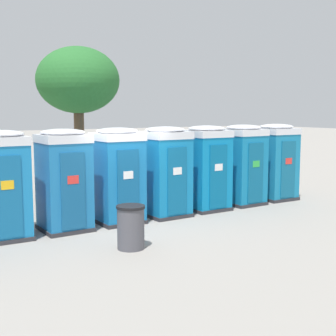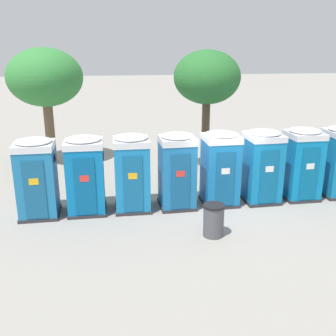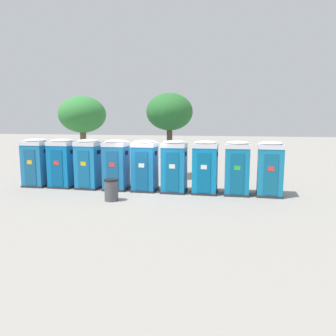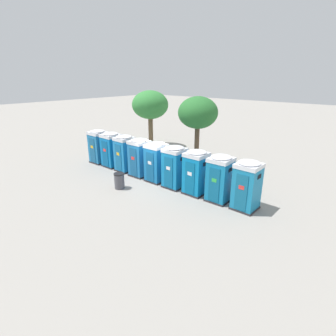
{
  "view_description": "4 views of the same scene",
  "coord_description": "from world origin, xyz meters",
  "px_view_note": "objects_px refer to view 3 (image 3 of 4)",
  "views": [
    {
      "loc": [
        -5.36,
        -11.0,
        2.98
      ],
      "look_at": [
        1.61,
        0.19,
        1.36
      ],
      "focal_mm": 50.0,
      "sensor_mm": 36.0,
      "label": 1
    },
    {
      "loc": [
        -3.66,
        -12.11,
        5.26
      ],
      "look_at": [
        -1.79,
        0.12,
        1.36
      ],
      "focal_mm": 42.0,
      "sensor_mm": 36.0,
      "label": 2
    },
    {
      "loc": [
        4.65,
        -15.25,
        3.46
      ],
      "look_at": [
        1.16,
        0.18,
        1.17
      ],
      "focal_mm": 35.0,
      "sensor_mm": 36.0,
      "label": 3
    },
    {
      "loc": [
        10.8,
        -11.18,
        6.36
      ],
      "look_at": [
        0.94,
        0.17,
        1.06
      ],
      "focal_mm": 28.0,
      "sensor_mm": 36.0,
      "label": 4
    }
  ],
  "objects_px": {
    "portapotty_3": "(116,164)",
    "trash_can": "(111,190)",
    "portapotty_0": "(36,162)",
    "portapotty_1": "(63,163)",
    "portapotty_2": "(89,164)",
    "portapotty_8": "(270,168)",
    "portapotty_6": "(205,167)",
    "portapotty_7": "(237,168)",
    "portapotty_4": "(145,165)",
    "street_tree_0": "(82,115)",
    "street_tree_1": "(170,113)",
    "portapotty_5": "(174,166)"
  },
  "relations": [
    {
      "from": "portapotty_7",
      "to": "trash_can",
      "type": "bearing_deg",
      "value": -155.02
    },
    {
      "from": "portapotty_1",
      "to": "portapotty_8",
      "type": "relative_size",
      "value": 1.0
    },
    {
      "from": "portapotty_1",
      "to": "portapotty_2",
      "type": "xyz_separation_m",
      "value": [
        1.49,
        0.01,
        0.0
      ]
    },
    {
      "from": "portapotty_3",
      "to": "portapotty_8",
      "type": "xyz_separation_m",
      "value": [
        7.45,
        0.23,
        -0.0
      ]
    },
    {
      "from": "portapotty_5",
      "to": "trash_can",
      "type": "bearing_deg",
      "value": -134.84
    },
    {
      "from": "portapotty_5",
      "to": "street_tree_1",
      "type": "relative_size",
      "value": 0.5
    },
    {
      "from": "portapotty_4",
      "to": "portapotty_5",
      "type": "xyz_separation_m",
      "value": [
        1.49,
        0.0,
        -0.0
      ]
    },
    {
      "from": "street_tree_0",
      "to": "portapotty_4",
      "type": "bearing_deg",
      "value": -43.25
    },
    {
      "from": "portapotty_2",
      "to": "portapotty_3",
      "type": "xyz_separation_m",
      "value": [
        1.49,
        0.0,
        0.0
      ]
    },
    {
      "from": "portapotty_4",
      "to": "street_tree_0",
      "type": "xyz_separation_m",
      "value": [
        -6.33,
        5.95,
        2.56
      ]
    },
    {
      "from": "portapotty_1",
      "to": "portapotty_8",
      "type": "height_order",
      "value": "same"
    },
    {
      "from": "portapotty_4",
      "to": "portapotty_8",
      "type": "bearing_deg",
      "value": 1.9
    },
    {
      "from": "portapotty_3",
      "to": "portapotty_7",
      "type": "xyz_separation_m",
      "value": [
        5.96,
        0.18,
        0.0
      ]
    },
    {
      "from": "portapotty_6",
      "to": "trash_can",
      "type": "height_order",
      "value": "portapotty_6"
    },
    {
      "from": "portapotty_8",
      "to": "street_tree_0",
      "type": "distance_m",
      "value": 13.8
    },
    {
      "from": "portapotty_7",
      "to": "street_tree_0",
      "type": "height_order",
      "value": "street_tree_0"
    },
    {
      "from": "street_tree_1",
      "to": "trash_can",
      "type": "xyz_separation_m",
      "value": [
        -1.24,
        -6.11,
        -3.45
      ]
    },
    {
      "from": "trash_can",
      "to": "portapotty_7",
      "type": "bearing_deg",
      "value": 24.98
    },
    {
      "from": "portapotty_8",
      "to": "trash_can",
      "type": "height_order",
      "value": "portapotty_8"
    },
    {
      "from": "portapotty_2",
      "to": "trash_can",
      "type": "height_order",
      "value": "portapotty_2"
    },
    {
      "from": "portapotty_5",
      "to": "portapotty_8",
      "type": "relative_size",
      "value": 1.0
    },
    {
      "from": "portapotty_1",
      "to": "street_tree_0",
      "type": "relative_size",
      "value": 0.49
    },
    {
      "from": "portapotty_3",
      "to": "trash_can",
      "type": "xyz_separation_m",
      "value": [
        0.66,
        -2.29,
        -0.8
      ]
    },
    {
      "from": "portapotty_0",
      "to": "street_tree_0",
      "type": "distance_m",
      "value": 6.6
    },
    {
      "from": "portapotty_3",
      "to": "trash_can",
      "type": "distance_m",
      "value": 2.52
    },
    {
      "from": "portapotty_0",
      "to": "portapotty_7",
      "type": "relative_size",
      "value": 1.0
    },
    {
      "from": "portapotty_3",
      "to": "portapotty_8",
      "type": "height_order",
      "value": "same"
    },
    {
      "from": "portapotty_1",
      "to": "trash_can",
      "type": "height_order",
      "value": "portapotty_1"
    },
    {
      "from": "portapotty_1",
      "to": "portapotty_7",
      "type": "distance_m",
      "value": 8.94
    },
    {
      "from": "portapotty_6",
      "to": "portapotty_7",
      "type": "xyz_separation_m",
      "value": [
        1.49,
        0.06,
        0.0
      ]
    },
    {
      "from": "portapotty_4",
      "to": "portapotty_7",
      "type": "relative_size",
      "value": 1.0
    },
    {
      "from": "portapotty_4",
      "to": "portapotty_5",
      "type": "height_order",
      "value": "same"
    },
    {
      "from": "portapotty_0",
      "to": "trash_can",
      "type": "xyz_separation_m",
      "value": [
        5.13,
        -2.21,
        -0.8
      ]
    },
    {
      "from": "portapotty_0",
      "to": "portapotty_1",
      "type": "relative_size",
      "value": 1.0
    },
    {
      "from": "portapotty_5",
      "to": "portapotty_4",
      "type": "bearing_deg",
      "value": -179.95
    },
    {
      "from": "portapotty_8",
      "to": "street_tree_0",
      "type": "xyz_separation_m",
      "value": [
        -12.28,
        5.75,
        2.56
      ]
    },
    {
      "from": "street_tree_1",
      "to": "portapotty_2",
      "type": "bearing_deg",
      "value": -131.59
    },
    {
      "from": "portapotty_5",
      "to": "portapotty_7",
      "type": "relative_size",
      "value": 1.0
    },
    {
      "from": "portapotty_4",
      "to": "street_tree_1",
      "type": "bearing_deg",
      "value": 83.76
    },
    {
      "from": "portapotty_4",
      "to": "portapotty_7",
      "type": "height_order",
      "value": "same"
    },
    {
      "from": "portapotty_2",
      "to": "street_tree_0",
      "type": "relative_size",
      "value": 0.49
    },
    {
      "from": "portapotty_3",
      "to": "portapotty_7",
      "type": "bearing_deg",
      "value": 1.69
    },
    {
      "from": "portapotty_6",
      "to": "trash_can",
      "type": "bearing_deg",
      "value": -147.68
    },
    {
      "from": "portapotty_8",
      "to": "trash_can",
      "type": "xyz_separation_m",
      "value": [
        -6.78,
        -2.53,
        -0.8
      ]
    },
    {
      "from": "portapotty_0",
      "to": "portapotty_4",
      "type": "relative_size",
      "value": 1.0
    },
    {
      "from": "portapotty_0",
      "to": "portapotty_3",
      "type": "bearing_deg",
      "value": 1.04
    },
    {
      "from": "portapotty_3",
      "to": "portapotty_6",
      "type": "distance_m",
      "value": 4.47
    },
    {
      "from": "portapotty_1",
      "to": "portapotty_2",
      "type": "bearing_deg",
      "value": 0.49
    },
    {
      "from": "portapotty_4",
      "to": "trash_can",
      "type": "height_order",
      "value": "portapotty_4"
    },
    {
      "from": "portapotty_5",
      "to": "portapotty_6",
      "type": "distance_m",
      "value": 1.49
    }
  ]
}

